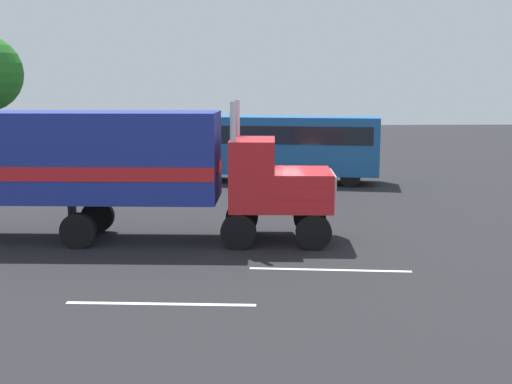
# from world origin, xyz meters

# --- Properties ---
(ground_plane) EXTENTS (120.00, 120.00, 0.00)m
(ground_plane) POSITION_xyz_m (0.00, 0.00, 0.00)
(ground_plane) COLOR #232326
(lane_stripe_near) EXTENTS (4.38, 0.72, 0.01)m
(lane_stripe_near) POSITION_xyz_m (1.60, -3.50, 0.01)
(lane_stripe_near) COLOR silver
(lane_stripe_near) RESTS_ON ground_plane
(lane_stripe_mid) EXTENTS (4.39, 0.58, 0.01)m
(lane_stripe_mid) POSITION_xyz_m (-2.76, -5.98, 0.01)
(lane_stripe_mid) COLOR silver
(lane_stripe_mid) RESTS_ON ground_plane
(semi_truck) EXTENTS (14.33, 3.74, 4.50)m
(semi_truck) POSITION_xyz_m (-5.57, 0.38, 2.52)
(semi_truck) COLOR red
(semi_truck) RESTS_ON ground_plane
(person_bystander) EXTENTS (0.34, 0.45, 1.63)m
(person_bystander) POSITION_xyz_m (-6.98, 3.71, 0.89)
(person_bystander) COLOR black
(person_bystander) RESTS_ON ground_plane
(parked_bus) EXTENTS (11.29, 4.87, 3.40)m
(parked_bus) POSITION_xyz_m (1.26, 12.61, 2.07)
(parked_bus) COLOR #1E5999
(parked_bus) RESTS_ON ground_plane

